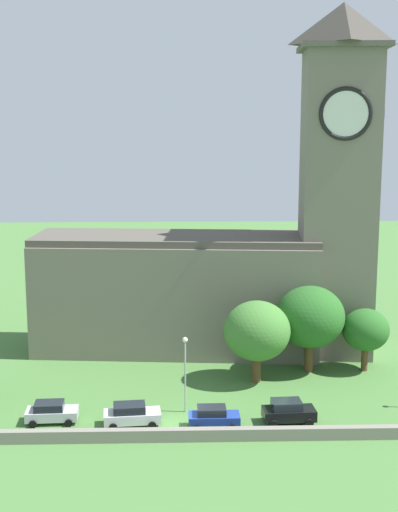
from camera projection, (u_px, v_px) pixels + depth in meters
name	position (u px, v px, depth m)	size (l,w,h in m)	color
ground_plane	(181.00, 363.00, 73.02)	(200.00, 200.00, 0.00)	#477538
church	(234.00, 253.00, 75.31)	(35.58, 11.66, 34.83)	slate
quay_barrier	(182.00, 435.00, 55.30)	(49.07, 0.70, 0.96)	gray
car_silver	(51.00, 412.00, 58.63)	(4.18, 2.45, 1.66)	silver
car_white	(132.00, 414.00, 58.03)	(4.63, 2.62, 1.75)	silver
car_blue	(213.00, 417.00, 57.64)	(4.03, 2.10, 1.69)	#233D9E
car_black	(288.00, 412.00, 58.45)	(4.26, 2.48, 1.88)	black
streetlamp_west_mid	(185.00, 362.00, 60.03)	(0.44, 0.44, 6.42)	#9EA0A5
tree_riverside_east	(366.00, 330.00, 70.01)	(4.48, 4.48, 6.09)	brown
tree_by_tower	(310.00, 317.00, 69.67)	(6.54, 6.54, 8.32)	brown
tree_churchyard	(257.00, 331.00, 66.96)	(6.10, 6.10, 7.59)	brown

